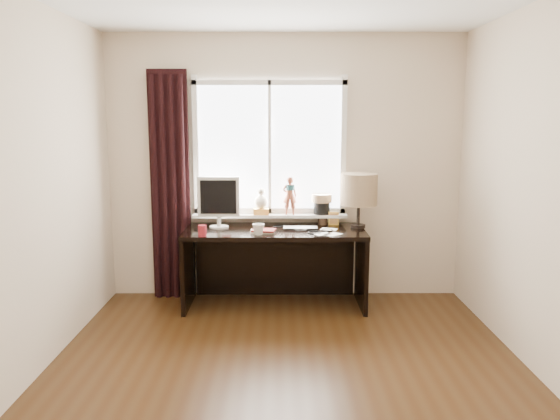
{
  "coord_description": "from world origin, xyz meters",
  "views": [
    {
      "loc": [
        -0.06,
        -3.42,
        1.79
      ],
      "look_at": [
        -0.05,
        1.25,
        1.0
      ],
      "focal_mm": 35.0,
      "sensor_mm": 36.0,
      "label": 1
    }
  ],
  "objects_px": {
    "desk": "(275,252)",
    "table_lamp": "(359,190)",
    "laptop": "(301,228)",
    "red_cup": "(202,231)",
    "mug": "(258,229)",
    "monitor": "(219,199)"
  },
  "relations": [
    {
      "from": "red_cup",
      "to": "monitor",
      "type": "height_order",
      "value": "monitor"
    },
    {
      "from": "monitor",
      "to": "table_lamp",
      "type": "xyz_separation_m",
      "value": [
        1.33,
        0.0,
        0.09
      ]
    },
    {
      "from": "monitor",
      "to": "table_lamp",
      "type": "distance_m",
      "value": 1.34
    },
    {
      "from": "mug",
      "to": "desk",
      "type": "relative_size",
      "value": 0.06
    },
    {
      "from": "laptop",
      "to": "table_lamp",
      "type": "bearing_deg",
      "value": 10.48
    },
    {
      "from": "laptop",
      "to": "red_cup",
      "type": "xyz_separation_m",
      "value": [
        -0.89,
        -0.3,
        0.04
      ]
    },
    {
      "from": "monitor",
      "to": "laptop",
      "type": "bearing_deg",
      "value": -6.17
    },
    {
      "from": "laptop",
      "to": "mug",
      "type": "height_order",
      "value": "mug"
    },
    {
      "from": "mug",
      "to": "monitor",
      "type": "relative_size",
      "value": 0.22
    },
    {
      "from": "laptop",
      "to": "mug",
      "type": "distance_m",
      "value": 0.46
    },
    {
      "from": "red_cup",
      "to": "table_lamp",
      "type": "xyz_separation_m",
      "value": [
        1.44,
        0.38,
        0.31
      ]
    },
    {
      "from": "red_cup",
      "to": "desk",
      "type": "bearing_deg",
      "value": 31.78
    },
    {
      "from": "monitor",
      "to": "table_lamp",
      "type": "height_order",
      "value": "table_lamp"
    },
    {
      "from": "red_cup",
      "to": "desk",
      "type": "xyz_separation_m",
      "value": [
        0.64,
        0.4,
        -0.29
      ]
    },
    {
      "from": "desk",
      "to": "table_lamp",
      "type": "height_order",
      "value": "table_lamp"
    },
    {
      "from": "red_cup",
      "to": "monitor",
      "type": "bearing_deg",
      "value": 74.28
    },
    {
      "from": "monitor",
      "to": "red_cup",
      "type": "bearing_deg",
      "value": -105.72
    },
    {
      "from": "laptop",
      "to": "red_cup",
      "type": "distance_m",
      "value": 0.94
    },
    {
      "from": "mug",
      "to": "table_lamp",
      "type": "xyz_separation_m",
      "value": [
        0.94,
        0.33,
        0.31
      ]
    },
    {
      "from": "mug",
      "to": "red_cup",
      "type": "bearing_deg",
      "value": -173.75
    },
    {
      "from": "red_cup",
      "to": "table_lamp",
      "type": "height_order",
      "value": "table_lamp"
    },
    {
      "from": "desk",
      "to": "monitor",
      "type": "relative_size",
      "value": 3.47
    }
  ]
}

